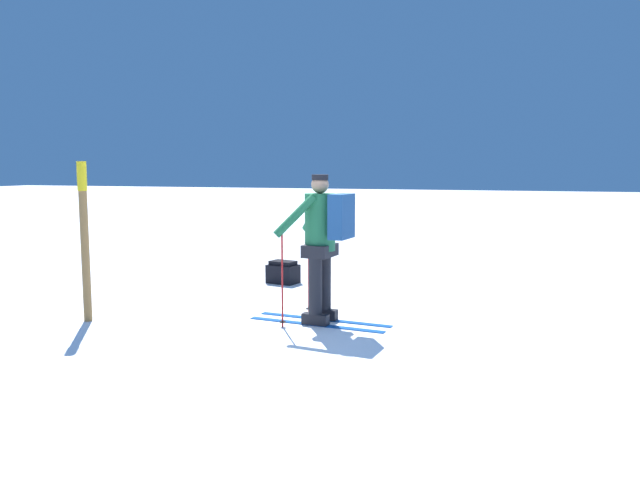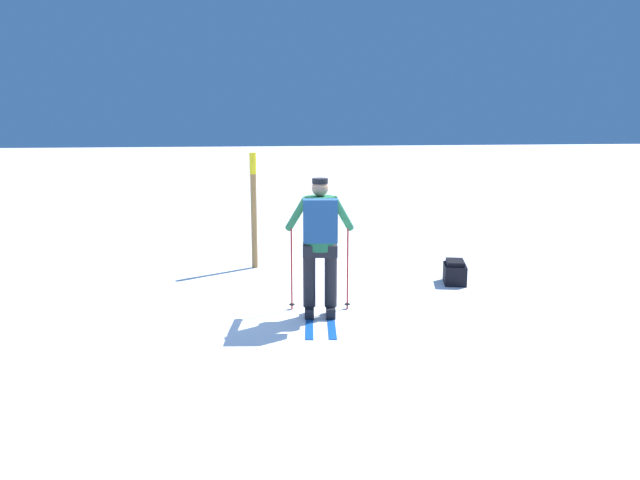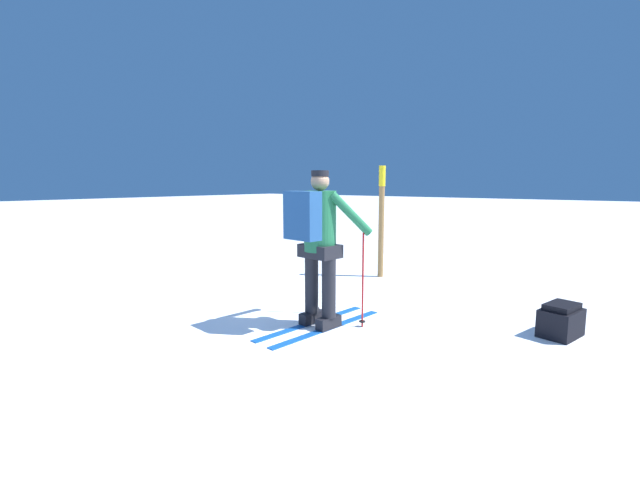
% 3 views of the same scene
% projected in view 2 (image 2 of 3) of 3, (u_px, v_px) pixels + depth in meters
% --- Properties ---
extents(ground_plane, '(80.00, 80.00, 0.00)m').
position_uv_depth(ground_plane, '(305.00, 309.00, 7.85)').
color(ground_plane, white).
extents(skier, '(0.87, 1.65, 1.68)m').
position_uv_depth(skier, '(320.00, 238.00, 7.34)').
color(skier, '#144C9E').
rests_on(skier, ground_plane).
extents(dropped_backpack, '(0.40, 0.50, 0.34)m').
position_uv_depth(dropped_backpack, '(455.00, 272.00, 9.02)').
color(dropped_backpack, black).
rests_on(dropped_backpack, ground_plane).
extents(trail_marker, '(0.11, 0.11, 1.83)m').
position_uv_depth(trail_marker, '(254.00, 202.00, 9.77)').
color(trail_marker, olive).
rests_on(trail_marker, ground_plane).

